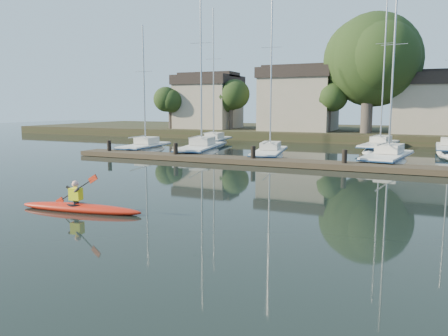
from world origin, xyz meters
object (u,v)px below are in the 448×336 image
at_px(sailboat_3, 387,166).
at_px(sailboat_0, 145,154).
at_px(sailboat_1, 201,156).
at_px(sailboat_5, 213,146).
at_px(dock, 297,163).
at_px(kayak, 80,206).
at_px(sailboat_2, 269,160).
at_px(sailboat_6, 379,152).

bearing_deg(sailboat_3, sailboat_0, -170.86).
bearing_deg(sailboat_1, sailboat_0, 173.97).
distance_m(sailboat_3, sailboat_5, 19.02).
height_order(dock, sailboat_3, sailboat_3).
relative_size(kayak, sailboat_2, 0.36).
bearing_deg(sailboat_2, sailboat_1, 168.00).
distance_m(sailboat_1, sailboat_3, 14.40).
bearing_deg(sailboat_0, sailboat_6, 23.00).
xyz_separation_m(kayak, sailboat_3, (9.52, 19.17, -0.40)).
distance_m(dock, sailboat_2, 5.09).
bearing_deg(sailboat_6, sailboat_2, -118.90).
bearing_deg(sailboat_0, sailboat_2, -4.56).
height_order(dock, sailboat_0, sailboat_0).
height_order(sailboat_0, sailboat_6, sailboat_6).
xyz_separation_m(sailboat_1, sailboat_2, (5.99, -0.28, 0.03)).
xyz_separation_m(sailboat_2, sailboat_6, (7.12, 9.71, -0.01)).
relative_size(sailboat_1, sailboat_3, 1.11).
bearing_deg(sailboat_2, sailboat_5, 126.97).
bearing_deg(sailboat_6, dock, -98.84).
distance_m(kayak, sailboat_5, 28.54).
height_order(sailboat_0, sailboat_1, sailboat_1).
distance_m(kayak, sailboat_6, 30.05).
distance_m(sailboat_2, sailboat_6, 12.04).
relative_size(dock, sailboat_5, 2.33).
height_order(kayak, sailboat_5, sailboat_5).
distance_m(sailboat_2, sailboat_3, 8.41).
bearing_deg(sailboat_3, dock, -134.23).
xyz_separation_m(kayak, sailboat_5, (-7.58, 27.51, -0.38)).
height_order(sailboat_1, sailboat_2, sailboat_1).
bearing_deg(sailboat_1, sailboat_2, -13.37).
distance_m(dock, sailboat_0, 14.85).
height_order(kayak, sailboat_2, sailboat_2).
distance_m(sailboat_3, sailboat_6, 9.82).
relative_size(kayak, sailboat_6, 0.32).
height_order(sailboat_2, sailboat_6, sailboat_6).
height_order(kayak, dock, kayak).
bearing_deg(sailboat_5, sailboat_0, -114.05).
height_order(kayak, sailboat_0, sailboat_0).
relative_size(dock, sailboat_6, 2.14).
bearing_deg(sailboat_2, kayak, -102.60).
relative_size(sailboat_1, sailboat_2, 1.09).
bearing_deg(kayak, sailboat_6, 66.40).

